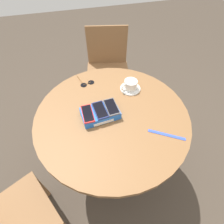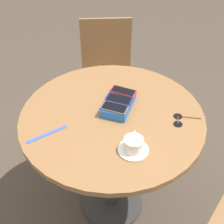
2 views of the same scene
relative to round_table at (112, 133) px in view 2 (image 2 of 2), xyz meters
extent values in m
plane|color=#42382D|center=(0.00, 0.00, -0.66)|extent=(8.00, 8.00, 0.00)
cylinder|color=#2D2D2D|center=(0.00, 0.00, -0.65)|extent=(0.40, 0.40, 0.02)
cylinder|color=#2D2D2D|center=(0.00, 0.00, -0.27)|extent=(0.07, 0.07, 0.74)
cylinder|color=brown|center=(0.00, 0.00, 0.11)|extent=(0.94, 0.94, 0.03)
cube|color=blue|center=(-0.07, 0.01, 0.15)|extent=(0.23, 0.15, 0.05)
cube|color=white|center=(-0.07, -0.06, 0.14)|extent=(0.12, 0.01, 0.02)
cube|color=red|center=(-0.15, 0.00, 0.18)|extent=(0.06, 0.14, 0.01)
cube|color=black|center=(-0.15, 0.00, 0.18)|extent=(0.06, 0.12, 0.00)
cube|color=navy|center=(-0.07, 0.01, 0.18)|extent=(0.08, 0.14, 0.01)
cube|color=black|center=(-0.07, 0.01, 0.19)|extent=(0.07, 0.13, 0.00)
cube|color=#515156|center=(0.00, 0.01, 0.18)|extent=(0.08, 0.14, 0.01)
cube|color=black|center=(0.00, 0.01, 0.19)|extent=(0.07, 0.12, 0.00)
cylinder|color=silver|center=(0.18, 0.19, 0.13)|extent=(0.14, 0.14, 0.01)
cylinder|color=silver|center=(0.18, 0.19, 0.17)|extent=(0.09, 0.09, 0.06)
cylinder|color=brown|center=(0.18, 0.19, 0.19)|extent=(0.08, 0.08, 0.00)
torus|color=silver|center=(0.14, 0.17, 0.17)|extent=(0.06, 0.03, 0.06)
cube|color=blue|center=(0.25, -0.22, 0.13)|extent=(0.18, 0.12, 0.00)
cylinder|color=black|center=(-0.07, 0.32, 0.13)|extent=(0.04, 0.04, 0.00)
cylinder|color=black|center=(-0.13, 0.31, 0.13)|extent=(0.04, 0.04, 0.00)
cylinder|color=brown|center=(-0.10, 0.32, 0.13)|extent=(0.06, 0.02, 0.00)
cylinder|color=brown|center=(-0.14, 0.38, 0.13)|extent=(0.03, 0.09, 0.00)
cylinder|color=brown|center=(-0.06, 0.66, -0.44)|extent=(0.04, 0.04, 0.43)
cube|color=brown|center=(-0.67, -0.34, -0.23)|extent=(0.55, 0.55, 0.02)
cube|color=brown|center=(-0.85, -0.43, 0.00)|extent=(0.19, 0.35, 0.44)
cylinder|color=brown|center=(-0.43, -0.42, -0.45)|extent=(0.04, 0.04, 0.42)
cylinder|color=brown|center=(-0.60, -0.10, -0.45)|extent=(0.04, 0.04, 0.42)
cylinder|color=brown|center=(-0.75, -0.59, -0.45)|extent=(0.04, 0.04, 0.42)
cylinder|color=brown|center=(-0.92, -0.26, -0.45)|extent=(0.04, 0.04, 0.42)
camera|label=1|loc=(-0.18, -0.66, 0.95)|focal=28.00mm
camera|label=2|loc=(1.09, 0.49, 1.18)|focal=50.00mm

